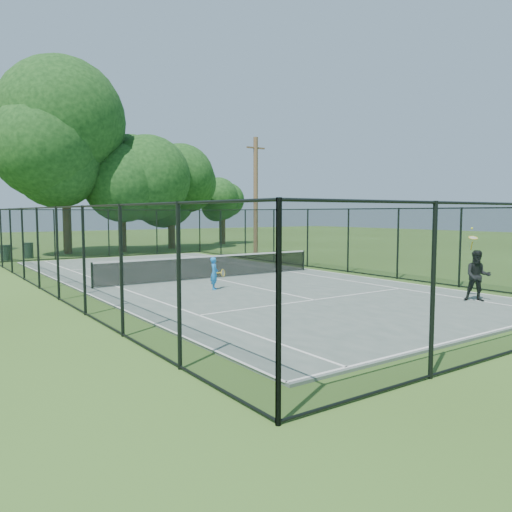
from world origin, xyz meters
TOP-DOWN VIEW (x-y plane):
  - ground at (0.00, 0.00)m, footprint 120.00×120.00m
  - tennis_court at (0.00, 0.00)m, footprint 11.00×24.00m
  - tennis_net at (0.00, 0.00)m, footprint 10.08×0.08m
  - fence at (0.00, 0.00)m, footprint 13.10×26.10m
  - tree_near_left at (-1.48, 17.07)m, footprint 8.23×8.23m
  - tree_near_mid at (2.20, 16.62)m, footprint 6.67×6.67m
  - tree_near_right at (6.58, 17.73)m, footprint 5.27×5.27m
  - tree_far_right at (12.72, 20.24)m, footprint 4.04×4.04m
  - trash_bin_left at (-5.75, 14.18)m, footprint 0.58×0.58m
  - trash_bin_right at (-4.36, 14.93)m, footprint 0.58×0.58m
  - utility_pole at (8.52, 9.00)m, footprint 1.40×0.30m
  - player_blue at (-1.48, -2.72)m, footprint 0.82×0.51m
  - player_black at (4.00, -9.45)m, footprint 0.97×1.05m

SIDE VIEW (x-z plane):
  - ground at x=0.00m, z-range 0.00..0.00m
  - tennis_court at x=0.00m, z-range 0.00..0.06m
  - trash_bin_left at x=-5.75m, z-range 0.01..0.92m
  - trash_bin_right at x=-4.36m, z-range 0.01..0.97m
  - tennis_net at x=0.00m, z-range 0.10..1.05m
  - player_blue at x=-1.48m, z-range 0.06..1.22m
  - player_black at x=4.00m, z-range -0.28..1.99m
  - fence at x=0.00m, z-range 0.00..3.00m
  - tree_far_right at x=12.72m, z-range 0.63..5.98m
  - utility_pole at x=8.52m, z-range 0.06..7.76m
  - tree_near_right at x=6.58m, z-range 0.98..8.26m
  - tree_near_mid at x=2.20m, z-range 1.01..9.73m
  - tree_near_left at x=-1.48m, z-range 1.24..11.97m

